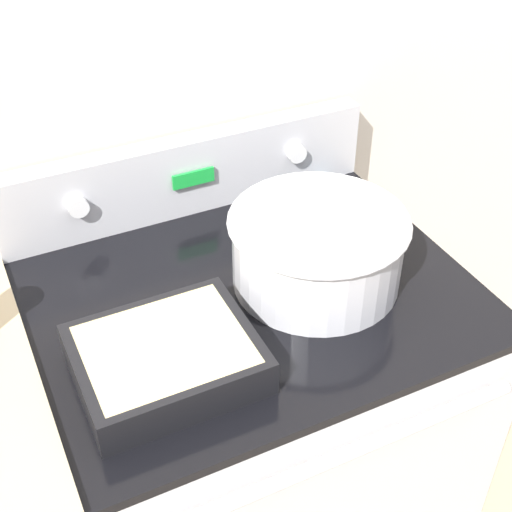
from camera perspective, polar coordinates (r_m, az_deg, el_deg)
name	(u,v)px	position (r m, az deg, el deg)	size (l,w,h in m)	color
kitchen_wall	(168,40)	(1.43, -7.04, 16.78)	(8.00, 0.05, 2.50)	beige
stove_range	(251,443)	(1.64, -0.39, -14.76)	(0.79, 0.68, 0.90)	#BCBCC1
control_panel	(188,175)	(1.49, -5.47, 6.51)	(0.79, 0.07, 0.17)	#BCBCC1
mixing_bowl	(317,246)	(1.29, 4.94, 0.78)	(0.33, 0.33, 0.14)	silver
casserole_dish	(166,357)	(1.15, -7.21, -8.04)	(0.28, 0.23, 0.07)	black
ladle	(364,207)	(1.51, 8.66, 3.92)	(0.06, 0.26, 0.06)	teal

